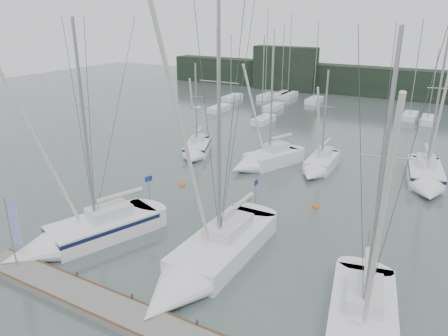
{
  "coord_description": "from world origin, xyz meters",
  "views": [
    {
      "loc": [
        11.49,
        -18.06,
        14.49
      ],
      "look_at": [
        -1.71,
        5.0,
        4.8
      ],
      "focal_mm": 35.0,
      "sensor_mm": 36.0,
      "label": 1
    }
  ],
  "objects_px": {
    "sailboat_near_left": "(76,237)",
    "dock_banner": "(13,226)",
    "sailboat_mid_d": "(426,179)",
    "sailboat_mid_b": "(261,161)",
    "sailboat_mid_c": "(318,167)",
    "sailboat_near_center": "(201,266)",
    "buoy_a": "(248,199)",
    "buoy_c": "(182,186)",
    "sailboat_mid_a": "(196,151)",
    "buoy_b": "(316,208)"
  },
  "relations": [
    {
      "from": "sailboat_mid_d",
      "to": "buoy_c",
      "type": "bearing_deg",
      "value": -161.14
    },
    {
      "from": "sailboat_mid_a",
      "to": "dock_banner",
      "type": "distance_m",
      "value": 23.41
    },
    {
      "from": "sailboat_mid_a",
      "to": "sailboat_mid_b",
      "type": "height_order",
      "value": "sailboat_mid_b"
    },
    {
      "from": "dock_banner",
      "to": "sailboat_mid_b",
      "type": "bearing_deg",
      "value": 58.19
    },
    {
      "from": "sailboat_mid_b",
      "to": "sailboat_mid_c",
      "type": "bearing_deg",
      "value": 38.99
    },
    {
      "from": "buoy_b",
      "to": "sailboat_near_left",
      "type": "bearing_deg",
      "value": -131.21
    },
    {
      "from": "sailboat_mid_c",
      "to": "sailboat_mid_d",
      "type": "xyz_separation_m",
      "value": [
        9.26,
        1.18,
        0.11
      ]
    },
    {
      "from": "sailboat_near_center",
      "to": "buoy_a",
      "type": "distance_m",
      "value": 11.31
    },
    {
      "from": "sailboat_near_left",
      "to": "sailboat_mid_a",
      "type": "relative_size",
      "value": 1.49
    },
    {
      "from": "buoy_c",
      "to": "dock_banner",
      "type": "xyz_separation_m",
      "value": [
        -0.63,
        -15.57,
        2.95
      ]
    },
    {
      "from": "sailboat_near_left",
      "to": "buoy_c",
      "type": "relative_size",
      "value": 27.1
    },
    {
      "from": "sailboat_near_left",
      "to": "buoy_a",
      "type": "xyz_separation_m",
      "value": [
        6.32,
        12.21,
        -0.64
      ]
    },
    {
      "from": "sailboat_near_left",
      "to": "sailboat_mid_c",
      "type": "bearing_deg",
      "value": 86.16
    },
    {
      "from": "sailboat_mid_c",
      "to": "sailboat_mid_d",
      "type": "relative_size",
      "value": 0.73
    },
    {
      "from": "sailboat_mid_a",
      "to": "sailboat_mid_c",
      "type": "distance_m",
      "value": 12.81
    },
    {
      "from": "sailboat_mid_a",
      "to": "sailboat_mid_d",
      "type": "height_order",
      "value": "sailboat_mid_d"
    },
    {
      "from": "sailboat_near_left",
      "to": "buoy_a",
      "type": "distance_m",
      "value": 13.76
    },
    {
      "from": "buoy_a",
      "to": "sailboat_near_left",
      "type": "bearing_deg",
      "value": -117.36
    },
    {
      "from": "dock_banner",
      "to": "buoy_c",
      "type": "bearing_deg",
      "value": 67.12
    },
    {
      "from": "buoy_a",
      "to": "dock_banner",
      "type": "xyz_separation_m",
      "value": [
        -6.87,
        -15.94,
        2.95
      ]
    },
    {
      "from": "sailboat_near_left",
      "to": "dock_banner",
      "type": "height_order",
      "value": "sailboat_near_left"
    },
    {
      "from": "buoy_a",
      "to": "buoy_b",
      "type": "relative_size",
      "value": 1.04
    },
    {
      "from": "sailboat_mid_c",
      "to": "buoy_a",
      "type": "relative_size",
      "value": 18.37
    },
    {
      "from": "buoy_a",
      "to": "sailboat_near_center",
      "type": "bearing_deg",
      "value": -76.84
    },
    {
      "from": "sailboat_mid_a",
      "to": "buoy_a",
      "type": "height_order",
      "value": "sailboat_mid_a"
    },
    {
      "from": "sailboat_mid_a",
      "to": "sailboat_mid_d",
      "type": "distance_m",
      "value": 22.14
    },
    {
      "from": "sailboat_mid_d",
      "to": "buoy_a",
      "type": "xyz_separation_m",
      "value": [
        -12.21,
        -10.01,
        -0.65
      ]
    },
    {
      "from": "sailboat_near_left",
      "to": "buoy_b",
      "type": "bearing_deg",
      "value": 68.74
    },
    {
      "from": "sailboat_mid_a",
      "to": "buoy_b",
      "type": "bearing_deg",
      "value": -44.73
    },
    {
      "from": "sailboat_mid_d",
      "to": "buoy_c",
      "type": "xyz_separation_m",
      "value": [
        -18.46,
        -10.39,
        -0.65
      ]
    },
    {
      "from": "buoy_a",
      "to": "buoy_c",
      "type": "height_order",
      "value": "buoy_c"
    },
    {
      "from": "sailboat_mid_b",
      "to": "sailboat_mid_c",
      "type": "distance_m",
      "value": 5.44
    },
    {
      "from": "sailboat_mid_b",
      "to": "buoy_c",
      "type": "relative_size",
      "value": 21.8
    },
    {
      "from": "sailboat_near_center",
      "to": "sailboat_mid_c",
      "type": "relative_size",
      "value": 1.82
    },
    {
      "from": "sailboat_near_left",
      "to": "dock_banner",
      "type": "distance_m",
      "value": 4.42
    },
    {
      "from": "sailboat_near_left",
      "to": "sailboat_mid_b",
      "type": "distance_m",
      "value": 19.92
    },
    {
      "from": "sailboat_near_left",
      "to": "sailboat_near_center",
      "type": "height_order",
      "value": "sailboat_near_center"
    },
    {
      "from": "buoy_a",
      "to": "dock_banner",
      "type": "relative_size",
      "value": 0.13
    },
    {
      "from": "sailboat_near_left",
      "to": "buoy_b",
      "type": "xyz_separation_m",
      "value": [
        11.67,
        13.33,
        -0.64
      ]
    },
    {
      "from": "buoy_a",
      "to": "sailboat_mid_c",
      "type": "bearing_deg",
      "value": 71.49
    },
    {
      "from": "sailboat_mid_c",
      "to": "buoy_a",
      "type": "height_order",
      "value": "sailboat_mid_c"
    },
    {
      "from": "sailboat_near_left",
      "to": "sailboat_mid_d",
      "type": "height_order",
      "value": "sailboat_near_left"
    },
    {
      "from": "sailboat_near_left",
      "to": "sailboat_near_center",
      "type": "xyz_separation_m",
      "value": [
        8.89,
        1.21,
        -0.03
      ]
    },
    {
      "from": "sailboat_near_left",
      "to": "sailboat_mid_a",
      "type": "bearing_deg",
      "value": 119.99
    },
    {
      "from": "dock_banner",
      "to": "sailboat_mid_a",
      "type": "bearing_deg",
      "value": 76.52
    },
    {
      "from": "sailboat_mid_d",
      "to": "buoy_b",
      "type": "distance_m",
      "value": 11.25
    },
    {
      "from": "buoy_a",
      "to": "sailboat_mid_d",
      "type": "bearing_deg",
      "value": 39.35
    },
    {
      "from": "buoy_c",
      "to": "dock_banner",
      "type": "height_order",
      "value": "dock_banner"
    },
    {
      "from": "sailboat_near_left",
      "to": "sailboat_mid_d",
      "type": "xyz_separation_m",
      "value": [
        18.53,
        22.22,
        0.01
      ]
    },
    {
      "from": "sailboat_mid_c",
      "to": "sailboat_mid_a",
      "type": "bearing_deg",
      "value": -175.17
    }
  ]
}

